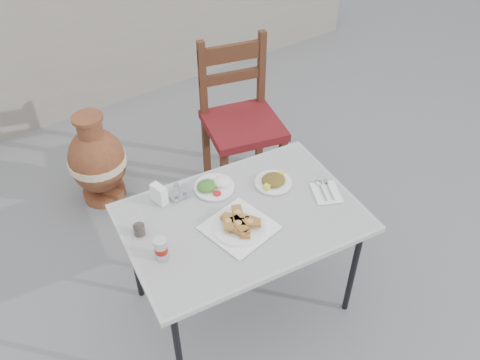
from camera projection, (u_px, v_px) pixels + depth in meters
ground at (224, 324)px, 2.75m from camera, size 80.00×80.00×0.00m
cafe_table at (242, 222)px, 2.45m from camera, size 1.20×0.89×0.68m
pide_plate at (239, 224)px, 2.34m from camera, size 0.34×0.34×0.06m
salad_rice_plate at (214, 185)px, 2.55m from camera, size 0.21×0.21×0.05m
salad_chopped_plate at (273, 181)px, 2.58m from camera, size 0.19×0.19×0.04m
soda_can at (161, 248)px, 2.19m from camera, size 0.06×0.06×0.11m
cola_glass at (139, 228)px, 2.30m from camera, size 0.06×0.06×0.08m
napkin_holder at (159, 194)px, 2.45m from camera, size 0.07×0.09×0.10m
condiment_caddy at (179, 192)px, 2.50m from camera, size 0.10×0.08×0.07m
cutlery_napkin at (325, 191)px, 2.54m from camera, size 0.19×0.21×0.01m
chair at (241, 119)px, 3.27m from camera, size 0.56×0.56×1.04m
terracotta_urn at (97, 161)px, 3.32m from camera, size 0.38×0.38×0.66m
back_wall at (45, 47)px, 3.90m from camera, size 6.00×0.25×1.20m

